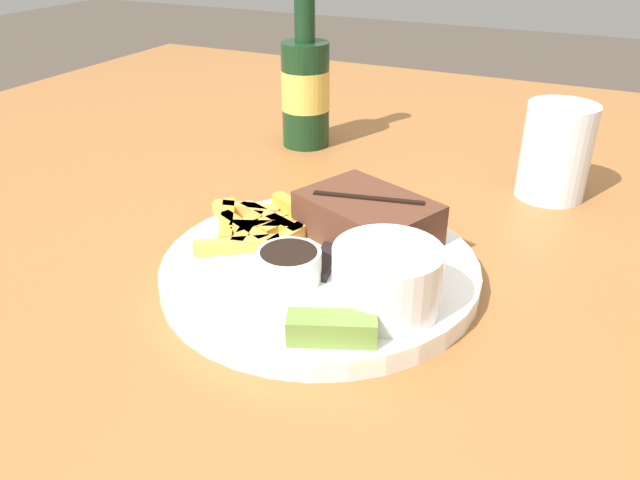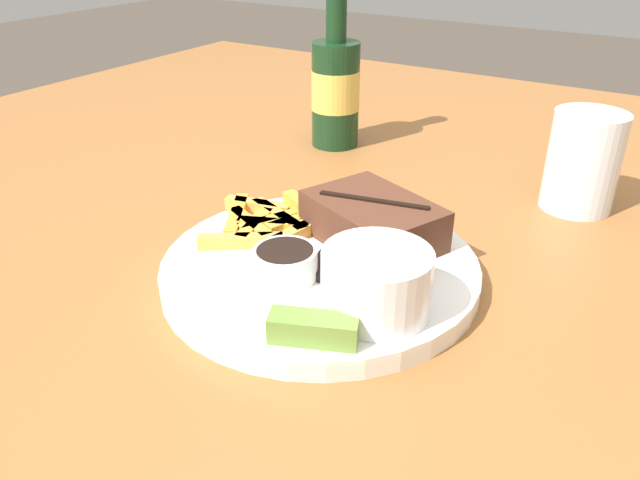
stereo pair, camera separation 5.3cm
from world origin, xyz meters
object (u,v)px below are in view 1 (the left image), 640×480
(fork_utensil, at_px, (245,245))
(pickle_spear, at_px, (332,328))
(drinking_glass, at_px, (556,151))
(dipping_sauce_cup, at_px, (289,264))
(beer_bottle, at_px, (305,87))
(knife_utensil, at_px, (335,242))
(dinner_plate, at_px, (320,269))
(steak_portion, at_px, (367,218))
(coleslaw_cup, at_px, (387,275))

(fork_utensil, bearing_deg, pickle_spear, -41.42)
(drinking_glass, bearing_deg, fork_utensil, -129.14)
(dipping_sauce_cup, relative_size, beer_bottle, 0.24)
(knife_utensil, xyz_separation_m, beer_bottle, (-0.17, 0.28, 0.06))
(dinner_plate, xyz_separation_m, knife_utensil, (0.00, 0.03, 0.01))
(beer_bottle, bearing_deg, steak_portion, -52.88)
(steak_portion, xyz_separation_m, coleslaw_cup, (0.05, -0.10, 0.01))
(coleslaw_cup, bearing_deg, drinking_glass, 75.56)
(coleslaw_cup, xyz_separation_m, drinking_glass, (0.08, 0.31, 0.01))
(fork_utensil, relative_size, beer_bottle, 0.61)
(dipping_sauce_cup, height_order, knife_utensil, dipping_sauce_cup)
(steak_portion, bearing_deg, knife_utensil, -127.80)
(steak_portion, bearing_deg, drinking_glass, 57.71)
(pickle_spear, distance_m, beer_bottle, 0.46)
(coleslaw_cup, relative_size, beer_bottle, 0.38)
(dinner_plate, height_order, dipping_sauce_cup, dipping_sauce_cup)
(fork_utensil, xyz_separation_m, beer_bottle, (-0.10, 0.31, 0.06))
(coleslaw_cup, bearing_deg, knife_utensil, 135.93)
(dipping_sauce_cup, xyz_separation_m, pickle_spear, (0.07, -0.06, -0.00))
(steak_portion, relative_size, dipping_sauce_cup, 2.65)
(knife_utensil, bearing_deg, steak_portion, -48.61)
(fork_utensil, relative_size, knife_utensil, 0.81)
(fork_utensil, bearing_deg, steak_portion, 29.18)
(pickle_spear, bearing_deg, coleslaw_cup, 70.92)
(beer_bottle, distance_m, drinking_glass, 0.33)
(knife_utensil, height_order, drinking_glass, drinking_glass)
(drinking_glass, bearing_deg, dinner_plate, -119.87)
(pickle_spear, height_order, knife_utensil, pickle_spear)
(dinner_plate, xyz_separation_m, beer_bottle, (-0.17, 0.31, 0.07))
(dipping_sauce_cup, bearing_deg, coleslaw_cup, -2.15)
(beer_bottle, bearing_deg, pickle_spear, -61.01)
(drinking_glass, bearing_deg, beer_bottle, 173.87)
(coleslaw_cup, bearing_deg, fork_utensil, 167.04)
(dinner_plate, distance_m, coleslaw_cup, 0.09)
(steak_portion, bearing_deg, dipping_sauce_cup, -107.59)
(coleslaw_cup, xyz_separation_m, pickle_spear, (-0.02, -0.06, -0.02))
(knife_utensil, bearing_deg, beer_bottle, 20.66)
(dinner_plate, height_order, fork_utensil, fork_utensil)
(pickle_spear, bearing_deg, fork_utensil, 144.65)
(dinner_plate, xyz_separation_m, pickle_spear, (0.06, -0.10, 0.02))
(coleslaw_cup, distance_m, drinking_glass, 0.32)
(knife_utensil, bearing_deg, coleslaw_cup, -144.89)
(pickle_spear, relative_size, fork_utensil, 0.50)
(dinner_plate, height_order, beer_bottle, beer_bottle)
(steak_portion, height_order, fork_utensil, steak_portion)
(coleslaw_cup, xyz_separation_m, beer_bottle, (-0.24, 0.35, 0.03))
(coleslaw_cup, height_order, fork_utensil, coleslaw_cup)
(knife_utensil, bearing_deg, pickle_spear, -167.54)
(pickle_spear, bearing_deg, drinking_glass, 74.84)
(coleslaw_cup, bearing_deg, pickle_spear, -109.08)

